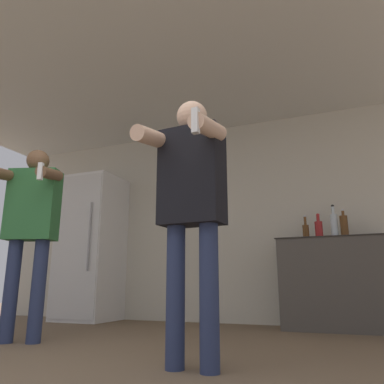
% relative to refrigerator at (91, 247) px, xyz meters
% --- Properties ---
extents(wall_back, '(7.00, 0.06, 2.55)m').
position_rel_refrigerator_xyz_m(wall_back, '(1.91, 0.37, 0.31)').
color(wall_back, beige).
rests_on(wall_back, ground_plane).
extents(ceiling_slab, '(7.00, 3.88, 0.05)m').
position_rel_refrigerator_xyz_m(ceiling_slab, '(1.91, -1.34, 1.61)').
color(ceiling_slab, silver).
rests_on(ceiling_slab, wall_back).
extents(refrigerator, '(0.73, 0.71, 1.92)m').
position_rel_refrigerator_xyz_m(refrigerator, '(0.00, 0.00, 0.00)').
color(refrigerator, white).
rests_on(refrigerator, ground_plane).
extents(counter, '(1.22, 0.59, 0.94)m').
position_rel_refrigerator_xyz_m(counter, '(3.13, 0.06, -0.49)').
color(counter, '#47423D').
rests_on(counter, ground_plane).
extents(bottle_red_label, '(0.07, 0.07, 0.37)m').
position_rel_refrigerator_xyz_m(bottle_red_label, '(3.13, 0.03, 0.13)').
color(bottle_red_label, silver).
rests_on(bottle_red_label, counter).
extents(bottle_amber_bourbon, '(0.07, 0.07, 0.27)m').
position_rel_refrigerator_xyz_m(bottle_amber_bourbon, '(2.83, 0.03, 0.08)').
color(bottle_amber_bourbon, '#563314').
rests_on(bottle_amber_bourbon, counter).
extents(bottle_dark_rum, '(0.08, 0.08, 0.28)m').
position_rel_refrigerator_xyz_m(bottle_dark_rum, '(2.97, 0.03, 0.09)').
color(bottle_dark_rum, maroon).
rests_on(bottle_dark_rum, counter).
extents(bottle_green_wine, '(0.08, 0.08, 0.31)m').
position_rel_refrigerator_xyz_m(bottle_green_wine, '(3.23, 0.03, 0.11)').
color(bottle_green_wine, '#563314').
rests_on(bottle_green_wine, counter).
extents(person_woman_foreground, '(0.48, 0.49, 1.60)m').
position_rel_refrigerator_xyz_m(person_woman_foreground, '(2.36, -2.23, 0.03)').
color(person_woman_foreground, navy).
rests_on(person_woman_foreground, ground_plane).
extents(person_man_side, '(0.58, 0.56, 1.64)m').
position_rel_refrigerator_xyz_m(person_man_side, '(0.70, -1.80, 0.04)').
color(person_man_side, navy).
rests_on(person_man_side, ground_plane).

